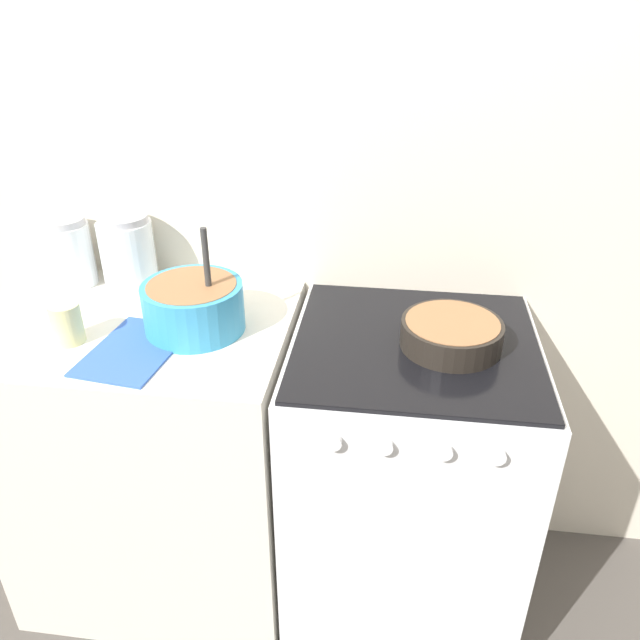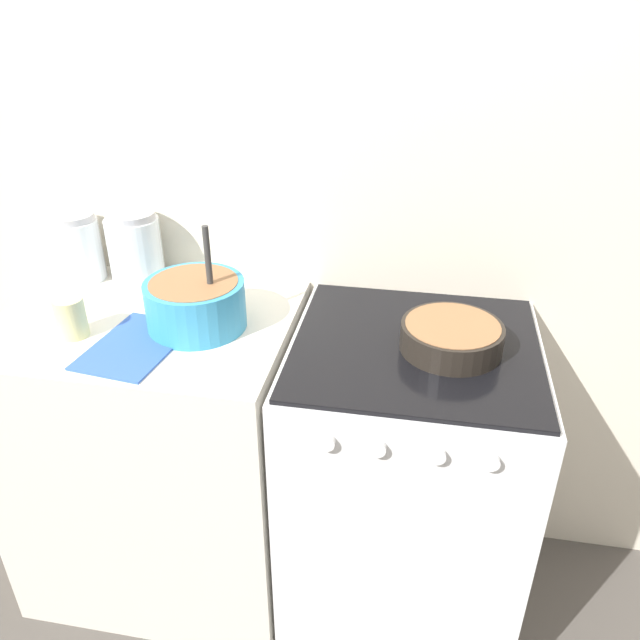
{
  "view_description": "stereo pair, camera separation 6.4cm",
  "coord_description": "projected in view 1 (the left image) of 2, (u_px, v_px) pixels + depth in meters",
  "views": [
    {
      "loc": [
        0.27,
        -1.05,
        1.73
      ],
      "look_at": [
        0.09,
        0.29,
        0.97
      ],
      "focal_mm": 35.0,
      "sensor_mm": 36.0,
      "label": 1
    },
    {
      "loc": [
        0.33,
        -1.04,
        1.73
      ],
      "look_at": [
        0.09,
        0.29,
        0.97
      ],
      "focal_mm": 35.0,
      "sensor_mm": 36.0,
      "label": 2
    }
  ],
  "objects": [
    {
      "name": "storage_jar_middle",
      "position": [
        129.0,
        257.0,
        1.79
      ],
      "size": [
        0.15,
        0.15,
        0.22
      ],
      "color": "silver",
      "rests_on": "countertop_cabinet"
    },
    {
      "name": "mixing_bowl",
      "position": [
        194.0,
        304.0,
        1.58
      ],
      "size": [
        0.26,
        0.26,
        0.28
      ],
      "color": "#338CBF",
      "rests_on": "countertop_cabinet"
    },
    {
      "name": "storage_jar_left",
      "position": [
        69.0,
        256.0,
        1.82
      ],
      "size": [
        0.14,
        0.14,
        0.2
      ],
      "color": "silver",
      "rests_on": "countertop_cabinet"
    },
    {
      "name": "stove",
      "position": [
        404.0,
        479.0,
        1.78
      ],
      "size": [
        0.63,
        0.63,
        0.92
      ],
      "color": "silver",
      "rests_on": "ground_plane"
    },
    {
      "name": "baking_pan",
      "position": [
        451.0,
        333.0,
        1.52
      ],
      "size": [
        0.25,
        0.25,
        0.07
      ],
      "color": "black",
      "rests_on": "stove"
    },
    {
      "name": "wall_back",
      "position": [
        305.0,
        188.0,
        1.75
      ],
      "size": [
        4.57,
        0.05,
        2.4
      ],
      "color": "beige",
      "rests_on": "ground_plane"
    },
    {
      "name": "recipe_page",
      "position": [
        134.0,
        350.0,
        1.52
      ],
      "size": [
        0.23,
        0.31,
        0.01
      ],
      "color": "#3359B2",
      "rests_on": "countertop_cabinet"
    },
    {
      "name": "tin_can",
      "position": [
        67.0,
        323.0,
        1.54
      ],
      "size": [
        0.08,
        0.08,
        0.1
      ],
      "color": "beige",
      "rests_on": "countertop_cabinet"
    },
    {
      "name": "countertop_cabinet",
      "position": [
        161.0,
        456.0,
        1.87
      ],
      "size": [
        0.79,
        0.61,
        0.92
      ],
      "color": "silver",
      "rests_on": "ground_plane"
    }
  ]
}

